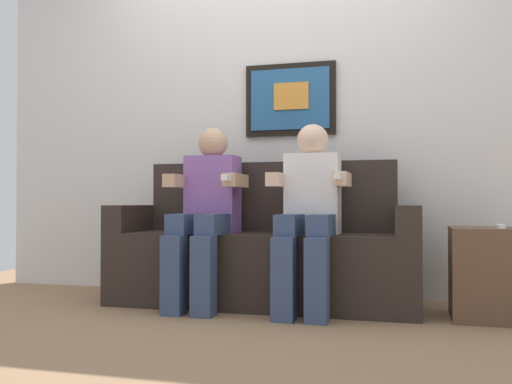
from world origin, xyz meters
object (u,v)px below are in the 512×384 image
spare_remote_on_table (501,226)px  side_table_right (489,273)px  person_on_left (206,208)px  person_on_right (309,208)px  couch (264,255)px

spare_remote_on_table → side_table_right: bearing=131.6°
person_on_left → person_on_right: 0.64m
side_table_right → spare_remote_on_table: spare_remote_on_table is taller
couch → person_on_right: size_ratio=1.71×
person_on_left → side_table_right: 1.66m
couch → person_on_left: size_ratio=1.71×
side_table_right → person_on_right: bearing=-176.4°
person_on_left → person_on_right: same height
person_on_left → person_on_right: bearing=0.0°
couch → person_on_right: person_on_right is taller
side_table_right → spare_remote_on_table: (0.05, -0.06, 0.26)m
couch → side_table_right: size_ratio=3.80×
couch → spare_remote_on_table: 1.38m
person_on_left → side_table_right: (1.62, 0.06, -0.36)m
person_on_left → side_table_right: size_ratio=2.22×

